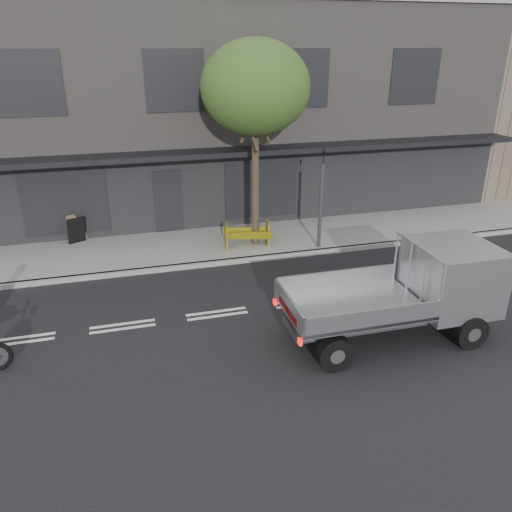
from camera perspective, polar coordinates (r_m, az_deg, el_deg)
The scene contains 9 objects.
ground at distance 13.20m, azimuth -4.49°, elevation -6.61°, with size 80.00×80.00×0.00m, color black.
sidewalk at distance 17.36m, azimuth -7.53°, elevation 1.05°, with size 32.00×3.20×0.15m, color gray.
kerb at distance 15.90m, azimuth -6.68°, elevation -1.02°, with size 32.00×0.20×0.15m, color gray.
building_main at distance 22.83m, azimuth -10.59°, elevation 16.33°, with size 26.00×10.00×8.00m, color slate.
street_tree at distance 16.12m, azimuth -0.08°, elevation 18.63°, with size 3.40×3.40×6.74m.
traffic_light_pole at distance 16.65m, azimuth 7.40°, elevation 5.85°, with size 0.12×0.12×3.50m.
flatbed_ute at distance 12.56m, azimuth 19.67°, elevation -2.82°, with size 5.02×2.12×2.32m.
construction_barrier at distance 16.75m, azimuth -0.77°, elevation 2.27°, with size 1.54×0.61×0.86m, color yellow, non-canonical shape.
sandwich_board at distance 18.24m, azimuth -19.85°, elevation 2.77°, with size 0.59×0.40×0.94m, color black, non-canonical shape.
Camera 1 is at (-2.05, -11.30, 6.50)m, focal length 35.00 mm.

